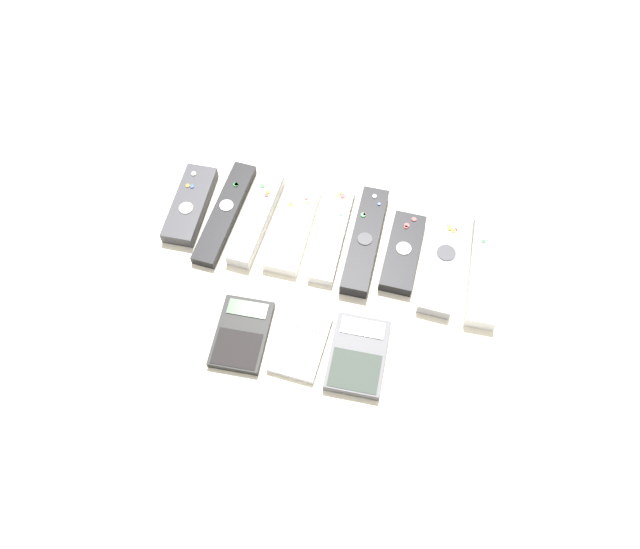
% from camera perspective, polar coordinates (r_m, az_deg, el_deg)
% --- Properties ---
extents(ground_plane, '(3.00, 3.00, 0.00)m').
position_cam_1_polar(ground_plane, '(1.03, -0.62, -2.51)').
color(ground_plane, beige).
extents(remote_0, '(0.06, 0.16, 0.03)m').
position_cam_1_polar(remote_0, '(1.14, -11.78, 6.29)').
color(remote_0, '#333338').
rests_on(remote_0, ground_plane).
extents(remote_1, '(0.05, 0.22, 0.02)m').
position_cam_1_polar(remote_1, '(1.13, -8.67, 5.57)').
color(remote_1, black).
rests_on(remote_1, ground_plane).
extents(remote_2, '(0.05, 0.20, 0.03)m').
position_cam_1_polar(remote_2, '(1.11, -5.84, 5.16)').
color(remote_2, '#B7B7BC').
rests_on(remote_2, ground_plane).
extents(remote_3, '(0.06, 0.19, 0.02)m').
position_cam_1_polar(remote_3, '(1.10, -2.46, 4.46)').
color(remote_3, white).
rests_on(remote_3, ground_plane).
extents(remote_4, '(0.05, 0.20, 0.02)m').
position_cam_1_polar(remote_4, '(1.09, 1.00, 3.77)').
color(remote_4, silver).
rests_on(remote_4, ground_plane).
extents(remote_5, '(0.05, 0.21, 0.03)m').
position_cam_1_polar(remote_5, '(1.08, 4.14, 3.12)').
color(remote_5, black).
rests_on(remote_5, ground_plane).
extents(remote_6, '(0.06, 0.15, 0.02)m').
position_cam_1_polar(remote_6, '(1.07, 7.58, 2.01)').
color(remote_6, black).
rests_on(remote_6, ground_plane).
extents(remote_7, '(0.06, 0.21, 0.02)m').
position_cam_1_polar(remote_7, '(1.08, 11.28, 1.22)').
color(remote_7, gray).
rests_on(remote_7, ground_plane).
extents(remote_8, '(0.06, 0.21, 0.03)m').
position_cam_1_polar(remote_8, '(1.08, 14.76, 0.35)').
color(remote_8, silver).
rests_on(remote_8, ground_plane).
extents(calculator_0, '(0.09, 0.13, 0.02)m').
position_cam_1_polar(calculator_0, '(1.01, -7.17, -5.41)').
color(calculator_0, black).
rests_on(calculator_0, ground_plane).
extents(calculator_1, '(0.08, 0.12, 0.01)m').
position_cam_1_polar(calculator_1, '(0.99, -1.96, -6.34)').
color(calculator_1, '#B2B2B7').
rests_on(calculator_1, ground_plane).
extents(calculator_2, '(0.09, 0.13, 0.02)m').
position_cam_1_polar(calculator_2, '(0.99, 3.48, -7.36)').
color(calculator_2, '#4C4C51').
rests_on(calculator_2, ground_plane).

